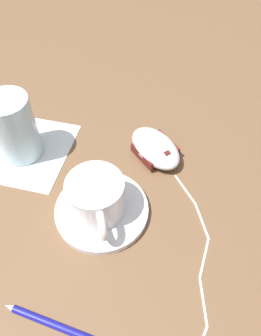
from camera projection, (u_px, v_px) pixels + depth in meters
name	position (u px, v px, depth m)	size (l,w,h in m)	color
ground_plane	(37.00, 198.00, 0.47)	(3.00, 3.00, 0.00)	brown
saucer	(103.00, 208.00, 0.46)	(0.13, 0.13, 0.01)	white
coffee_cup	(96.00, 198.00, 0.43)	(0.10, 0.08, 0.06)	white
computer_mouse	(155.00, 148.00, 0.51)	(0.11, 0.11, 0.03)	silver
mouse_cable	(174.00, 310.00, 0.38)	(0.36, 0.14, 0.00)	white
napkin_under_glass	(24.00, 149.00, 0.53)	(0.15, 0.15, 0.00)	white
drinking_glass	(14.00, 128.00, 0.49)	(0.07, 0.07, 0.10)	silver
pen	(63.00, 327.00, 0.36)	(0.02, 0.15, 0.01)	navy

